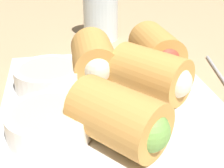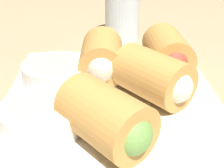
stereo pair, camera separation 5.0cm
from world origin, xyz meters
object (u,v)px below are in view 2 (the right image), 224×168
(dipping_bowl_near, at_px, (42,116))
(dipping_bowl_far, at_px, (55,72))
(drinking_glass, at_px, (122,7))
(serving_plate, at_px, (112,106))

(dipping_bowl_near, xyz_separation_m, dipping_bowl_far, (0.10, -0.00, 0.00))
(dipping_bowl_far, height_order, drinking_glass, drinking_glass)
(dipping_bowl_near, relative_size, dipping_bowl_far, 1.00)
(dipping_bowl_far, bearing_deg, drinking_glass, -25.29)
(serving_plate, height_order, drinking_glass, drinking_glass)
(dipping_bowl_near, bearing_deg, serving_plate, -54.73)
(serving_plate, distance_m, drinking_glass, 0.27)
(dipping_bowl_far, xyz_separation_m, drinking_glass, (0.22, -0.10, 0.03))
(serving_plate, relative_size, drinking_glass, 2.61)
(dipping_bowl_near, relative_size, drinking_glass, 0.70)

